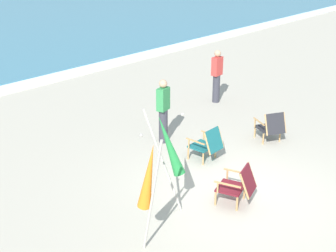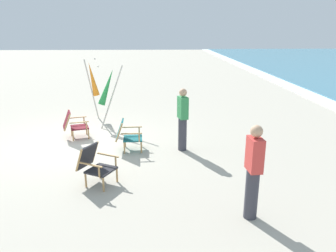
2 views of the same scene
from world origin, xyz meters
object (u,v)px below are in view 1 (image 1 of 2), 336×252
object	(u,v)px
umbrella_furled_orange	(149,178)
person_near_chairs	(163,111)
umbrella_furled_green	(169,146)
beach_chair_front_left	(207,143)
beach_chair_far_center	(271,126)
beach_chair_back_right	(239,184)
person_by_waterline	(217,76)

from	to	relation	value
umbrella_furled_orange	person_near_chairs	world-z (taller)	umbrella_furled_orange
umbrella_furled_green	person_near_chairs	xyz separation A→B (m)	(2.09, 2.18, -0.46)
umbrella_furled_green	umbrella_furled_orange	bearing A→B (deg)	-150.08
beach_chair_front_left	beach_chair_far_center	distance (m)	1.95
beach_chair_far_center	umbrella_furled_green	world-z (taller)	umbrella_furled_green
umbrella_furled_green	umbrella_furled_orange	distance (m)	1.33
beach_chair_far_center	person_near_chairs	xyz separation A→B (m)	(-1.85, 1.94, 0.41)
beach_chair_back_right	beach_chair_front_left	bearing A→B (deg)	57.42
beach_chair_far_center	umbrella_furled_orange	xyz separation A→B (m)	(-5.09, -0.90, 0.94)
beach_chair_front_left	beach_chair_far_center	size ratio (longest dim) A/B	0.93
beach_chair_back_right	umbrella_furled_orange	size ratio (longest dim) A/B	0.40
umbrella_furled_green	umbrella_furled_orange	size ratio (longest dim) A/B	0.95
umbrella_furled_orange	person_near_chairs	size ratio (longest dim) A/B	1.29
beach_chair_front_left	person_by_waterline	size ratio (longest dim) A/B	0.50
umbrella_furled_orange	umbrella_furled_green	bearing A→B (deg)	29.92
beach_chair_back_right	umbrella_furled_orange	bearing A→B (deg)	174.58
umbrella_furled_green	beach_chair_front_left	bearing A→B (deg)	19.81
beach_chair_back_right	person_by_waterline	world-z (taller)	person_by_waterline
person_near_chairs	beach_chair_far_center	bearing A→B (deg)	-46.39
beach_chair_back_right	umbrella_furled_orange	world-z (taller)	umbrella_furled_orange
beach_chair_far_center	person_near_chairs	bearing A→B (deg)	133.61
beach_chair_front_left	person_by_waterline	distance (m)	4.04
beach_chair_far_center	beach_chair_front_left	bearing A→B (deg)	165.22
umbrella_furled_green	person_by_waterline	world-z (taller)	umbrella_furled_green
beach_chair_back_right	beach_chair_far_center	size ratio (longest dim) A/B	0.96
beach_chair_front_left	person_near_chairs	bearing A→B (deg)	88.45
beach_chair_front_left	umbrella_furled_orange	size ratio (longest dim) A/B	0.39
umbrella_furled_orange	person_near_chairs	xyz separation A→B (m)	(3.24, 2.84, -0.54)
beach_chair_front_left	umbrella_furled_orange	distance (m)	3.62
umbrella_furled_green	umbrella_furled_orange	world-z (taller)	umbrella_furled_orange
beach_chair_front_left	umbrella_furled_green	bearing A→B (deg)	-160.19
umbrella_furled_green	person_near_chairs	world-z (taller)	umbrella_furled_green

